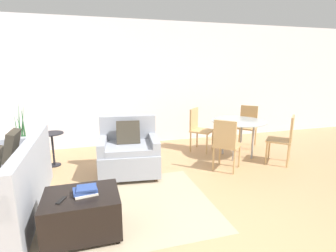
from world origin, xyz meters
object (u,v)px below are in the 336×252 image
at_px(side_table, 52,143).
at_px(dining_chair_far_right, 247,123).
at_px(dining_chair_near_right, 285,136).
at_px(book_stack, 86,191).
at_px(armchair, 129,153).
at_px(couch, 2,190).
at_px(tv_remote_primary, 61,200).
at_px(ottoman, 82,213).
at_px(dining_chair_near_left, 226,142).
at_px(dining_chair_far_left, 198,126).
at_px(potted_plant, 25,155).
at_px(dining_table, 239,125).

relative_size(side_table, dining_chair_far_right, 0.68).
bearing_deg(dining_chair_far_right, dining_chair_near_right, -90.00).
xyz_separation_m(book_stack, dining_chair_far_right, (3.46, 2.34, 0.02)).
distance_m(armchair, dining_chair_near_right, 2.82).
relative_size(couch, tv_remote_primary, 13.47).
bearing_deg(tv_remote_primary, ottoman, 22.41).
relative_size(dining_chair_near_left, dining_chair_far_left, 1.00).
bearing_deg(armchair, side_table, 149.18).
xyz_separation_m(side_table, dining_chair_near_left, (2.85, -1.09, 0.09)).
xyz_separation_m(potted_plant, dining_chair_near_right, (4.53, -1.18, 0.29)).
xyz_separation_m(dining_chair_near_right, dining_chair_far_right, (0.00, 1.20, 0.00)).
height_order(armchair, side_table, armchair).
relative_size(couch, dining_chair_near_left, 2.29).
distance_m(book_stack, side_table, 2.31).
distance_m(tv_remote_primary, dining_chair_far_right, 4.41).
distance_m(side_table, dining_chair_far_left, 2.85).
distance_m(ottoman, potted_plant, 2.54).
xyz_separation_m(armchair, tv_remote_primary, (-0.90, -1.56, 0.10)).
bearing_deg(tv_remote_primary, dining_chair_near_left, 26.03).
xyz_separation_m(armchair, potted_plant, (-1.74, 0.84, -0.14)).
bearing_deg(side_table, dining_chair_near_right, -15.11).
xyz_separation_m(ottoman, dining_chair_near_right, (3.51, 1.14, 0.27)).
height_order(side_table, dining_chair_near_right, dining_chair_near_right).
bearing_deg(ottoman, dining_table, 30.89).
height_order(couch, ottoman, couch).
distance_m(book_stack, potted_plant, 2.58).
xyz_separation_m(armchair, dining_chair_near_left, (1.60, -0.34, 0.16)).
distance_m(dining_chair_far_left, dining_chair_far_right, 1.20).
bearing_deg(dining_table, couch, -164.85).
height_order(book_stack, dining_chair_near_right, dining_chair_near_right).
bearing_deg(couch, ottoman, -36.83).
distance_m(armchair, book_stack, 1.63).
relative_size(ottoman, dining_chair_far_left, 0.86).
relative_size(armchair, dining_table, 0.99).
height_order(armchair, dining_table, armchair).
bearing_deg(book_stack, dining_chair_near_right, 18.27).
bearing_deg(dining_chair_far_right, book_stack, -145.94).
distance_m(tv_remote_primary, dining_table, 3.59).
bearing_deg(dining_table, armchair, -173.40).
xyz_separation_m(book_stack, side_table, (-0.59, 2.23, -0.07)).
distance_m(ottoman, tv_remote_primary, 0.29).
xyz_separation_m(dining_table, dining_chair_near_left, (-0.60, -0.60, -0.12)).
height_order(dining_chair_far_left, dining_chair_far_right, same).
xyz_separation_m(ottoman, tv_remote_primary, (-0.18, -0.08, 0.21)).
relative_size(book_stack, dining_chair_near_left, 0.29).
height_order(couch, dining_chair_near_right, couch).
xyz_separation_m(tv_remote_primary, dining_chair_near_left, (2.50, 1.22, 0.05)).
bearing_deg(dining_chair_far_left, tv_remote_primary, -135.95).
distance_m(side_table, dining_chair_far_right, 4.05).
relative_size(dining_chair_near_left, dining_chair_far_right, 1.00).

